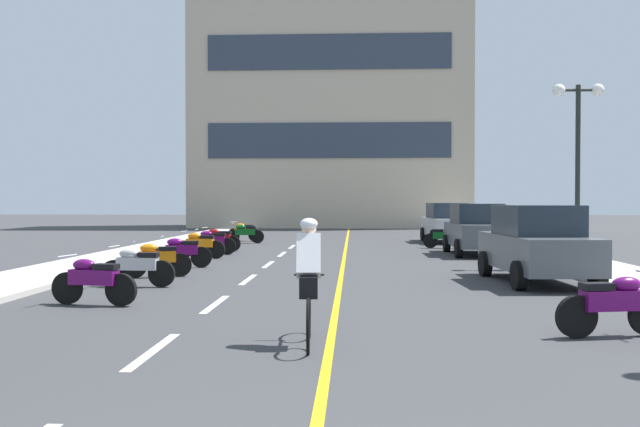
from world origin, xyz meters
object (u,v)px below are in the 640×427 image
(motorcycle_4, at_px, (157,259))
(motorcycle_11, at_px, (244,231))
(motorcycle_2, at_px, (93,280))
(motorcycle_3, at_px, (137,266))
(motorcycle_1, at_px, (614,304))
(motorcycle_8, at_px, (218,239))
(motorcycle_9, at_px, (445,237))
(motorcycle_10, at_px, (245,233))
(parked_car_far, at_px, (446,223))
(parked_car_mid, at_px, (476,229))
(cyclist_rider, at_px, (309,278))
(motorcycle_7, at_px, (212,241))
(motorcycle_5, at_px, (181,251))
(street_lamp_mid, at_px, (578,132))
(motorcycle_6, at_px, (200,244))
(parked_car_near, at_px, (537,244))

(motorcycle_4, xyz_separation_m, motorcycle_11, (-0.31, 15.67, 0.00))
(motorcycle_2, relative_size, motorcycle_3, 0.99)
(motorcycle_1, relative_size, motorcycle_11, 1.02)
(motorcycle_8, bearing_deg, motorcycle_9, 13.52)
(motorcycle_4, relative_size, motorcycle_10, 0.96)
(parked_car_far, distance_m, motorcycle_2, 21.68)
(motorcycle_11, bearing_deg, parked_car_mid, -39.56)
(motorcycle_1, relative_size, cyclist_rider, 0.95)
(motorcycle_10, bearing_deg, motorcycle_3, -89.76)
(parked_car_mid, relative_size, motorcycle_7, 2.48)
(motorcycle_5, xyz_separation_m, motorcycle_9, (8.61, 8.56, 0.00))
(parked_car_far, height_order, motorcycle_8, parked_car_far)
(street_lamp_mid, bearing_deg, cyclist_rider, -122.56)
(parked_car_mid, bearing_deg, parked_car_far, 90.57)
(motorcycle_2, distance_m, motorcycle_11, 20.25)
(motorcycle_6, distance_m, cyclist_rider, 14.31)
(motorcycle_3, bearing_deg, motorcycle_11, 91.33)
(motorcycle_2, height_order, motorcycle_3, same)
(parked_car_near, distance_m, cyclist_rider, 8.73)
(motorcycle_9, relative_size, motorcycle_11, 1.03)
(motorcycle_4, relative_size, motorcycle_6, 0.96)
(motorcycle_2, bearing_deg, parked_car_mid, 53.39)
(motorcycle_1, distance_m, motorcycle_7, 16.87)
(cyclist_rider, bearing_deg, parked_car_mid, 72.33)
(street_lamp_mid, relative_size, parked_car_far, 1.20)
(parked_car_far, height_order, motorcycle_11, parked_car_far)
(parked_car_far, relative_size, cyclist_rider, 2.42)
(parked_car_near, xyz_separation_m, motorcycle_10, (-9.18, 14.48, -0.44))
(parked_car_mid, distance_m, motorcycle_3, 13.31)
(parked_car_far, distance_m, motorcycle_3, 19.28)
(street_lamp_mid, height_order, motorcycle_5, street_lamp_mid)
(motorcycle_2, height_order, motorcycle_4, same)
(motorcycle_5, height_order, motorcycle_8, same)
(motorcycle_2, bearing_deg, motorcycle_5, 91.15)
(motorcycle_9, relative_size, motorcycle_10, 1.00)
(street_lamp_mid, distance_m, motorcycle_1, 11.20)
(motorcycle_7, distance_m, cyclist_rider, 15.82)
(parked_car_near, relative_size, motorcycle_6, 2.53)
(parked_car_mid, relative_size, motorcycle_3, 2.47)
(motorcycle_2, xyz_separation_m, motorcycle_9, (8.46, 15.64, 0.00))
(motorcycle_8, xyz_separation_m, motorcycle_11, (-0.11, 6.72, 0.00))
(motorcycle_1, height_order, motorcycle_9, same)
(motorcycle_6, bearing_deg, motorcycle_8, 90.07)
(parked_car_far, height_order, motorcycle_9, parked_car_far)
(motorcycle_8, bearing_deg, motorcycle_2, -88.55)
(street_lamp_mid, distance_m, motorcycle_4, 12.28)
(motorcycle_8, height_order, motorcycle_9, same)
(parked_car_mid, bearing_deg, motorcycle_11, 140.44)
(motorcycle_7, xyz_separation_m, cyclist_rider, (4.45, -15.18, 0.41))
(motorcycle_5, relative_size, motorcycle_7, 1.00)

